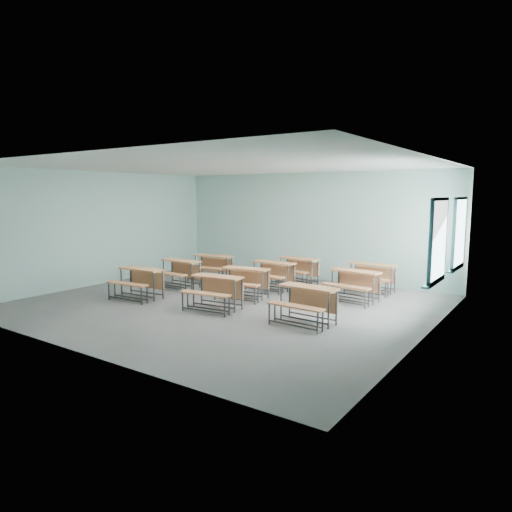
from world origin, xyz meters
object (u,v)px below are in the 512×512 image
Objects in this scene: desk_unit_r3c2 at (371,273)px; desk_unit_r0c2 at (305,299)px; desk_unit_r1c1 at (243,278)px; desk_unit_r0c0 at (138,278)px; desk_unit_r0c1 at (215,287)px; desk_unit_r2c0 at (212,264)px; desk_unit_r2c2 at (353,281)px; desk_unit_r2c1 at (272,271)px; desk_unit_r1c0 at (179,269)px; desk_unit_r3c1 at (297,267)px.

desk_unit_r0c2 is at bearing -90.57° from desk_unit_r3c2.
desk_unit_r1c1 is at bearing -134.05° from desk_unit_r3c2.
desk_unit_r3c2 is (0.03, 3.58, 0.00)m from desk_unit_r0c2.
desk_unit_r0c0 is 4.47m from desk_unit_r0c2.
desk_unit_r0c2 is at bearing -2.93° from desk_unit_r0c1.
desk_unit_r0c0 and desk_unit_r2c0 have the same top height.
desk_unit_r2c2 is (4.50, 2.68, 0.00)m from desk_unit_r0c0.
desk_unit_r3c2 is at bearing 6.34° from desk_unit_r2c0.
desk_unit_r0c1 and desk_unit_r2c2 have the same top height.
desk_unit_r2c1 is (2.13, 2.76, 0.00)m from desk_unit_r0c0.
desk_unit_r2c0 is at bearing 86.78° from desk_unit_r1c0.
desk_unit_r2c0 is at bearing -166.97° from desk_unit_r3c2.
desk_unit_r0c0 and desk_unit_r2c2 have the same top height.
desk_unit_r3c1 is (2.49, 2.23, 0.00)m from desk_unit_r1c0.
desk_unit_r0c0 is 0.97× the size of desk_unit_r3c1.
desk_unit_r0c0 is 1.00× the size of desk_unit_r0c2.
desk_unit_r0c2 and desk_unit_r1c1 have the same top height.
desk_unit_r1c1 is at bearing -88.48° from desk_unit_r2c1.
desk_unit_r2c1 is at bearing 48.83° from desk_unit_r0c0.
desk_unit_r1c0 is 1.00× the size of desk_unit_r2c1.
desk_unit_r1c0 is at bearing -102.00° from desk_unit_r2c0.
desk_unit_r1c0 is 1.02× the size of desk_unit_r3c2.
desk_unit_r2c0 is 1.00× the size of desk_unit_r3c1.
desk_unit_r1c0 is 0.97× the size of desk_unit_r2c2.
desk_unit_r0c0 and desk_unit_r1c0 have the same top height.
desk_unit_r0c2 and desk_unit_r3c1 have the same top height.
desk_unit_r2c1 and desk_unit_r3c1 have the same top height.
desk_unit_r0c1 and desk_unit_r3c1 have the same top height.
desk_unit_r1c0 is 2.30m from desk_unit_r1c1.
desk_unit_r0c0 and desk_unit_r0c2 have the same top height.
desk_unit_r1c1 is at bearing 157.26° from desk_unit_r0c2.
desk_unit_r0c1 is at bearing -84.56° from desk_unit_r3c1.
desk_unit_r1c1 is (-0.12, 1.25, 0.00)m from desk_unit_r0c1.
desk_unit_r0c2 is at bearing -51.60° from desk_unit_r3c1.
desk_unit_r1c0 is at bearing -161.34° from desk_unit_r2c2.
desk_unit_r3c2 is (-0.02, 1.25, 0.00)m from desk_unit_r2c2.
desk_unit_r0c0 and desk_unit_r2c1 have the same top height.
desk_unit_r3c1 is (0.08, 3.59, 0.00)m from desk_unit_r0c1.
desk_unit_r2c1 is 0.97× the size of desk_unit_r2c2.
desk_unit_r0c2 is 0.98× the size of desk_unit_r2c2.
desk_unit_r2c0 is (-0.06, 2.87, 0.00)m from desk_unit_r0c0.
desk_unit_r2c1 is 1.07m from desk_unit_r3c1.
desk_unit_r2c1 is at bearing 136.97° from desk_unit_r0c2.
desk_unit_r1c1 is 2.34m from desk_unit_r3c1.
desk_unit_r3c2 is at bearing 38.59° from desk_unit_r1c1.
desk_unit_r2c1 is at bearing -9.61° from desk_unit_r2c0.
desk_unit_r2c1 is 1.02× the size of desk_unit_r3c2.
desk_unit_r3c1 is at bearing 82.50° from desk_unit_r0c1.
desk_unit_r2c0 and desk_unit_r3c2 have the same top height.
desk_unit_r1c1 is at bearing -147.74° from desk_unit_r2c2.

